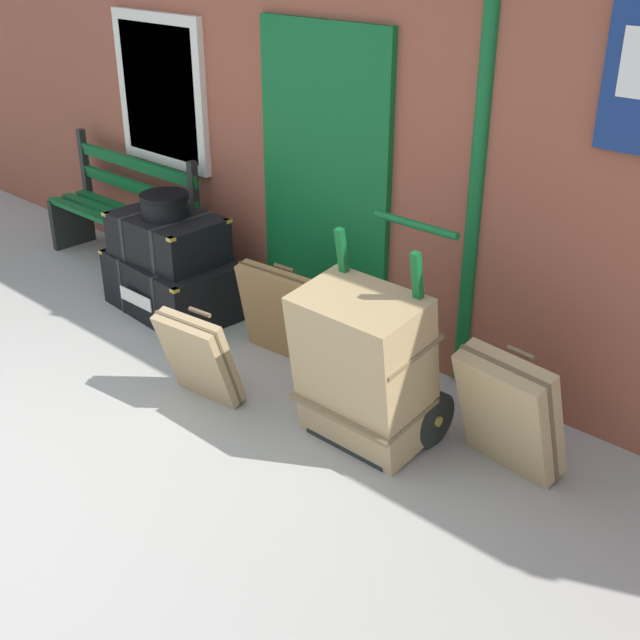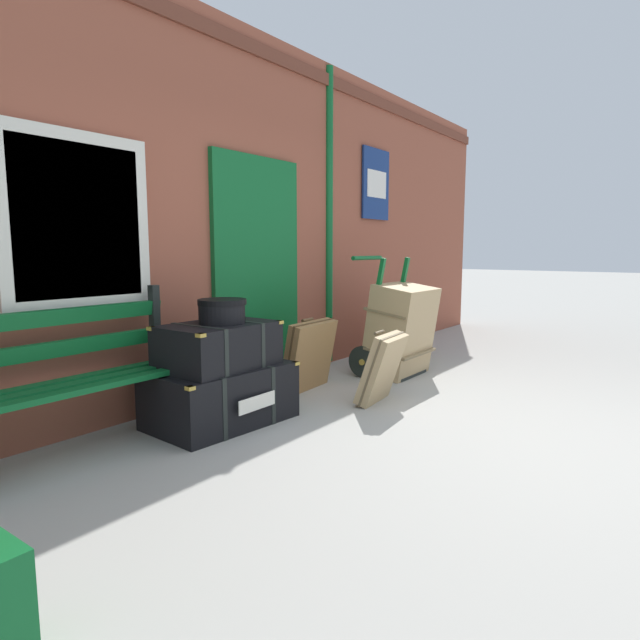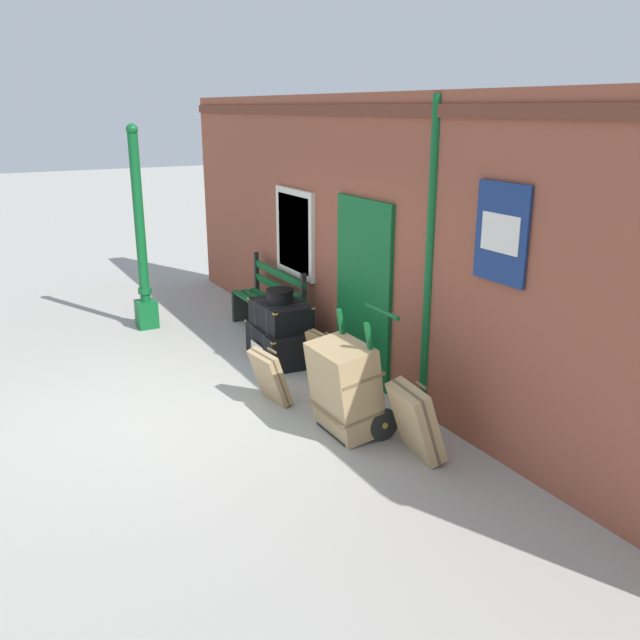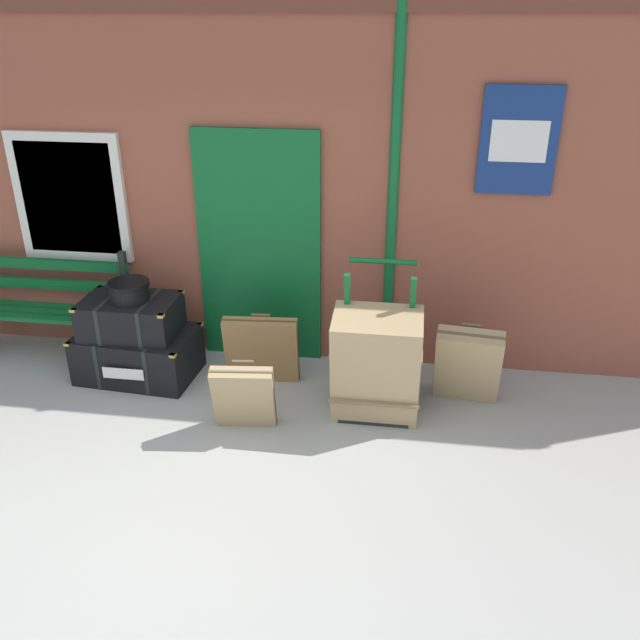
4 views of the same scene
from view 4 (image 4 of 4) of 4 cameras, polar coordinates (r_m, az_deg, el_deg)
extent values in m
plane|color=#A3A099|center=(4.50, -13.77, -17.39)|extent=(60.00, 60.00, 0.00)
cube|color=brown|center=(5.96, -6.41, 11.69)|extent=(10.40, 0.30, 3.20)
cube|color=brown|center=(5.63, -7.63, 25.42)|extent=(10.40, 0.03, 0.12)
cube|color=#0F5B28|center=(5.93, -5.26, 6.09)|extent=(1.10, 0.05, 2.10)
cube|color=#093718|center=(5.92, -5.29, 6.06)|extent=(0.06, 0.02, 2.10)
cube|color=silver|center=(6.42, -20.74, 9.83)|extent=(1.04, 0.06, 1.16)
cube|color=silver|center=(6.40, -20.81, 9.78)|extent=(0.88, 0.02, 1.00)
cylinder|color=#0F5B28|center=(5.63, 6.32, 10.87)|extent=(0.09, 0.09, 3.14)
cube|color=navy|center=(5.57, 16.77, 14.56)|extent=(0.60, 0.02, 0.84)
cube|color=white|center=(5.56, 16.79, 14.53)|extent=(0.44, 0.01, 0.32)
cube|color=#0F5B28|center=(6.51, -23.44, 0.11)|extent=(1.60, 0.09, 0.04)
cube|color=#0F5B28|center=(6.61, -22.85, 0.63)|extent=(1.60, 0.09, 0.04)
cube|color=#0F5B28|center=(6.72, -22.28, 1.13)|extent=(1.60, 0.09, 0.04)
cube|color=#0F5B28|center=(6.70, -22.32, 2.89)|extent=(1.60, 0.05, 0.10)
cube|color=#0F5B28|center=(6.63, -22.61, 4.49)|extent=(1.60, 0.05, 0.10)
cube|color=black|center=(6.36, -16.60, -1.60)|extent=(0.06, 0.40, 0.45)
cube|color=black|center=(6.32, -16.45, 3.30)|extent=(0.06, 0.06, 0.56)
cube|color=black|center=(6.10, -15.39, -2.83)|extent=(1.04, 0.71, 0.42)
cube|color=black|center=(6.20, -17.24, -2.59)|extent=(0.08, 0.65, 0.43)
cube|color=black|center=(6.00, -13.47, -3.08)|extent=(0.08, 0.65, 0.43)
cube|color=#B79338|center=(6.01, -20.95, -1.95)|extent=(0.05, 0.05, 0.02)
cube|color=#B79338|center=(5.57, -12.59, -3.02)|extent=(0.05, 0.05, 0.02)
cube|color=#B79338|center=(6.47, -18.20, 0.43)|extent=(0.05, 0.05, 0.02)
cube|color=#B79338|center=(6.05, -10.30, -0.38)|extent=(0.05, 0.05, 0.02)
cube|color=silver|center=(5.81, -16.62, -4.47)|extent=(0.36, 0.01, 0.10)
cube|color=black|center=(5.93, -15.99, 0.29)|extent=(0.80, 0.54, 0.32)
cube|color=black|center=(6.01, -17.57, 0.39)|extent=(0.04, 0.55, 0.33)
cube|color=black|center=(5.87, -14.38, 0.19)|extent=(0.04, 0.55, 0.33)
cube|color=#B79338|center=(5.84, -20.53, 0.79)|extent=(0.05, 0.05, 0.02)
cube|color=#B79338|center=(5.52, -13.56, 0.35)|extent=(0.05, 0.05, 0.02)
cube|color=#B79338|center=(6.24, -18.48, 2.70)|extent=(0.05, 0.05, 0.02)
cube|color=#B79338|center=(5.95, -11.88, 2.38)|extent=(0.05, 0.05, 0.02)
cylinder|color=black|center=(5.81, -16.16, 2.40)|extent=(0.33, 0.33, 0.17)
cylinder|color=black|center=(5.79, -16.20, 3.01)|extent=(0.35, 0.35, 0.04)
cube|color=black|center=(5.42, 4.69, -8.11)|extent=(0.56, 0.28, 0.03)
cube|color=#0F5B28|center=(5.32, 2.37, -1.54)|extent=(0.04, 0.26, 1.19)
cube|color=#0F5B28|center=(5.30, 7.76, -1.88)|extent=(0.04, 0.26, 1.19)
cylinder|color=#0F5B28|center=(5.27, 5.45, 5.07)|extent=(0.54, 0.04, 0.04)
cylinder|color=black|center=(5.59, 1.64, -5.18)|extent=(0.04, 0.32, 0.32)
cylinder|color=#B79338|center=(5.59, 1.64, -5.18)|extent=(0.07, 0.06, 0.06)
cylinder|color=black|center=(5.56, 8.23, -5.60)|extent=(0.04, 0.32, 0.32)
cylinder|color=#B79338|center=(5.56, 8.23, -5.60)|extent=(0.07, 0.06, 0.06)
cube|color=tan|center=(5.20, 4.88, -3.85)|extent=(0.68, 0.56, 0.93)
cube|color=olive|center=(5.30, 4.80, -5.70)|extent=(0.70, 0.46, 0.09)
cube|color=olive|center=(5.11, 4.96, -1.94)|extent=(0.70, 0.46, 0.09)
cube|color=tan|center=(5.55, 12.64, -3.79)|extent=(0.57, 0.44, 0.70)
cylinder|color=brown|center=(5.43, 12.96, -0.43)|extent=(0.16, 0.05, 0.03)
cube|color=brown|center=(5.55, 12.64, -3.79)|extent=(0.56, 0.30, 0.67)
cube|color=tan|center=(5.13, -6.58, -6.63)|extent=(0.50, 0.35, 0.59)
cylinder|color=brown|center=(5.01, -6.67, -3.60)|extent=(0.16, 0.05, 0.03)
cube|color=brown|center=(5.13, -6.58, -6.63)|extent=(0.50, 0.26, 0.57)
cube|color=olive|center=(5.74, -5.06, -2.57)|extent=(0.65, 0.28, 0.63)
cylinder|color=brown|center=(5.61, -5.14, 0.43)|extent=(0.16, 0.04, 0.03)
cube|color=brown|center=(5.74, -5.06, -2.57)|extent=(0.65, 0.19, 0.62)
camera|label=1|loc=(2.74, 62.03, 4.36)|focal=45.49mm
camera|label=2|loc=(5.66, -55.25, -4.04)|focal=30.08mm
camera|label=3|loc=(5.17, 83.05, 3.75)|focal=38.06mm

